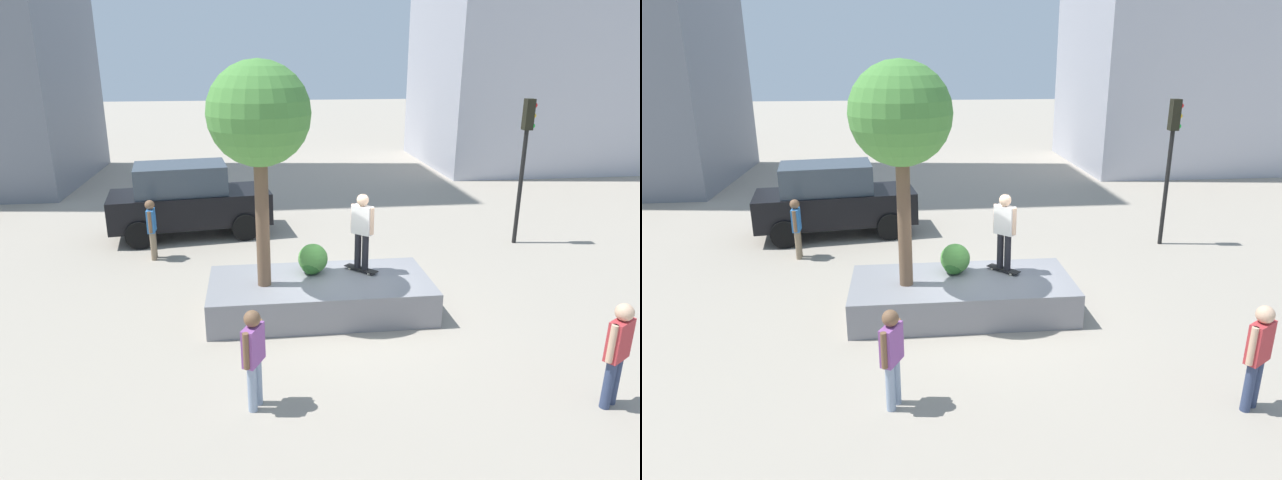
{
  "view_description": "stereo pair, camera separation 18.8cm",
  "coord_description": "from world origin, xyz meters",
  "views": [
    {
      "loc": [
        -1.89,
        -10.9,
        5.33
      ],
      "look_at": [
        -0.54,
        0.07,
        1.64
      ],
      "focal_mm": 31.2,
      "sensor_mm": 36.0,
      "label": 1
    },
    {
      "loc": [
        -1.7,
        -10.93,
        5.33
      ],
      "look_at": [
        -0.54,
        0.07,
        1.64
      ],
      "focal_mm": 31.2,
      "sensor_mm": 36.0,
      "label": 2
    }
  ],
  "objects": [
    {
      "name": "ground_plane",
      "position": [
        0.0,
        0.0,
        0.0
      ],
      "size": [
        120.0,
        120.0,
        0.0
      ],
      "primitive_type": "plane",
      "color": "#9E9384"
    },
    {
      "name": "planter_ledge",
      "position": [
        -0.54,
        0.07,
        0.37
      ],
      "size": [
        4.74,
        2.22,
        0.74
      ],
      "primitive_type": "cube",
      "color": "gray",
      "rests_on": "ground"
    },
    {
      "name": "plaza_tree",
      "position": [
        -1.73,
        -0.05,
        4.21
      ],
      "size": [
        2.03,
        2.03,
        4.54
      ],
      "color": "brown",
      "rests_on": "planter_ledge"
    },
    {
      "name": "boxwood_shrub",
      "position": [
        -0.65,
        0.5,
        1.07
      ],
      "size": [
        0.66,
        0.66,
        0.66
      ],
      "primitive_type": "sphere",
      "color": "#4C8C3D",
      "rests_on": "planter_ledge"
    },
    {
      "name": "hedge_clump",
      "position": [
        -0.69,
        0.42,
        0.97
      ],
      "size": [
        0.47,
        0.47,
        0.47
      ],
      "primitive_type": "sphere",
      "color": "#2D6628",
      "rests_on": "planter_ledge"
    },
    {
      "name": "skateboard",
      "position": [
        0.43,
        0.44,
        0.79
      ],
      "size": [
        0.71,
        0.72,
        0.07
      ],
      "color": "black",
      "rests_on": "planter_ledge"
    },
    {
      "name": "skateboarder",
      "position": [
        0.43,
        0.44,
        1.79
      ],
      "size": [
        0.46,
        0.45,
        1.7
      ],
      "color": "black",
      "rests_on": "skateboard"
    },
    {
      "name": "sedan_parked",
      "position": [
        -3.89,
        5.99,
        1.13
      ],
      "size": [
        5.0,
        2.76,
        2.22
      ],
      "color": "black",
      "rests_on": "ground"
    },
    {
      "name": "traffic_light_corner",
      "position": [
        5.79,
        4.0,
        2.87
      ],
      "size": [
        0.35,
        0.29,
        4.18
      ],
      "color": "black",
      "rests_on": "ground"
    },
    {
      "name": "bystander_watching",
      "position": [
        -4.66,
        3.87,
        0.96
      ],
      "size": [
        0.26,
        0.56,
        1.66
      ],
      "color": "#847056",
      "rests_on": "ground"
    },
    {
      "name": "passerby_with_bag",
      "position": [
        3.61,
        -3.91,
        1.03
      ],
      "size": [
        0.53,
        0.42,
        1.78
      ],
      "color": "navy",
      "rests_on": "ground"
    },
    {
      "name": "pedestrian_crossing",
      "position": [
        -1.98,
        -3.28,
        0.97
      ],
      "size": [
        0.37,
        0.52,
        1.69
      ],
      "color": "#8C9EB7",
      "rests_on": "ground"
    }
  ]
}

